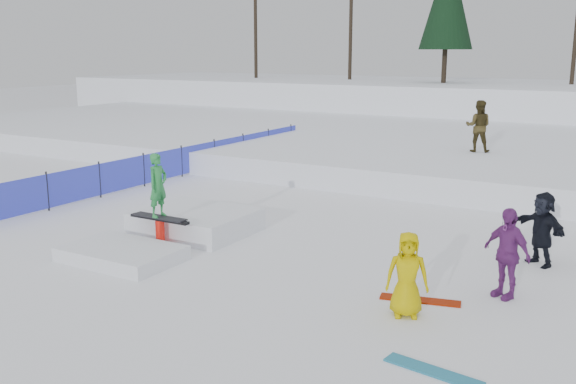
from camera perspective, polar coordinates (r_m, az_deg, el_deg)
The scene contains 11 objects.
ground at distance 13.85m, azimuth -6.01°, elevation -5.77°, with size 120.00×120.00×0.00m, color white.
snow_berm at distance 41.43m, azimuth 19.51°, elevation 7.42°, with size 60.00×14.00×2.40m, color white.
snow_midrise at distance 27.97m, azimuth 13.77°, elevation 4.04°, with size 50.00×18.00×0.80m, color white.
safety_fence at distance 22.69m, azimuth -9.44°, elevation 2.72°, with size 0.05×16.00×1.10m.
walker_olive at distance 23.72m, azimuth 16.56°, elevation 5.63°, with size 0.89×0.69×1.83m, color #393015.
spectator_purple at distance 12.00m, azimuth 18.86°, elevation -5.15°, with size 0.96×0.40×1.64m, color #722A7A.
spectator_yellow at distance 10.79m, azimuth 10.55°, elevation -7.22°, with size 0.70×0.46×1.44m, color #C9B100.
spectator_dark at distance 14.07m, azimuth 21.63°, elevation -3.05°, with size 1.42×0.45×1.53m, color black.
loose_board_red at distance 11.69m, azimuth 11.65°, elevation -9.39°, with size 1.40×0.28×0.03m, color #881901.
loose_board_teal at distance 9.34m, azimuth 12.75°, elevation -15.28°, with size 1.40×0.28×0.03m, color teal.
jib_rail_feature at distance 15.15m, azimuth -9.85°, elevation -3.08°, with size 2.60×4.40×2.11m.
Camera 1 is at (7.86, -10.56, 4.31)m, focal length 40.00 mm.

